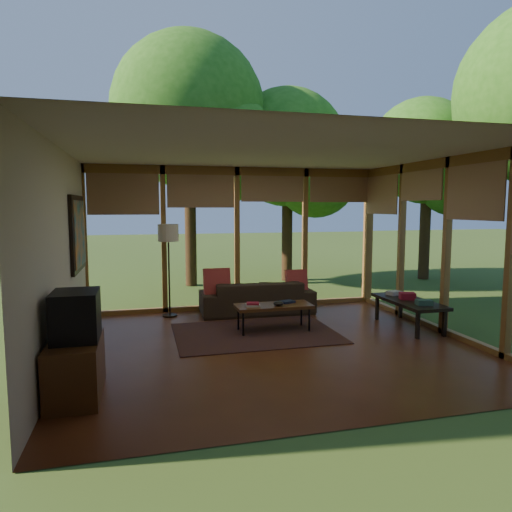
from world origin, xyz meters
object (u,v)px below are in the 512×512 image
object	(u,v)px
television	(76,315)
coffee_table	(274,307)
sofa	(257,297)
side_console	(409,303)
floor_lamp	(168,238)
media_cabinet	(76,368)

from	to	relation	value
television	coffee_table	size ratio (longest dim) A/B	0.46
sofa	side_console	xyz separation A→B (m)	(2.14, -1.59, 0.11)
television	sofa	bearing A→B (deg)	49.18
sofa	floor_lamp	xyz separation A→B (m)	(-1.58, 0.13, 1.11)
media_cabinet	sofa	bearing A→B (deg)	48.97
floor_lamp	coffee_table	distance (m)	2.30
sofa	media_cabinet	size ratio (longest dim) A/B	2.06
media_cabinet	coffee_table	size ratio (longest dim) A/B	0.83
sofa	coffee_table	distance (m)	1.26
sofa	television	world-z (taller)	television
coffee_table	side_console	size ratio (longest dim) A/B	0.86
side_console	media_cabinet	bearing A→B (deg)	-162.37
floor_lamp	media_cabinet	bearing A→B (deg)	-109.46
floor_lamp	coffee_table	size ratio (longest dim) A/B	1.38
coffee_table	sofa	bearing A→B (deg)	87.78
side_console	coffee_table	bearing A→B (deg)	171.37
television	media_cabinet	bearing A→B (deg)	180.00
sofa	side_console	distance (m)	2.67
sofa	coffee_table	bearing A→B (deg)	89.23
media_cabinet	side_console	xyz separation A→B (m)	(4.87, 1.55, 0.11)
sofa	side_console	world-z (taller)	sofa
television	floor_lamp	bearing A→B (deg)	70.86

